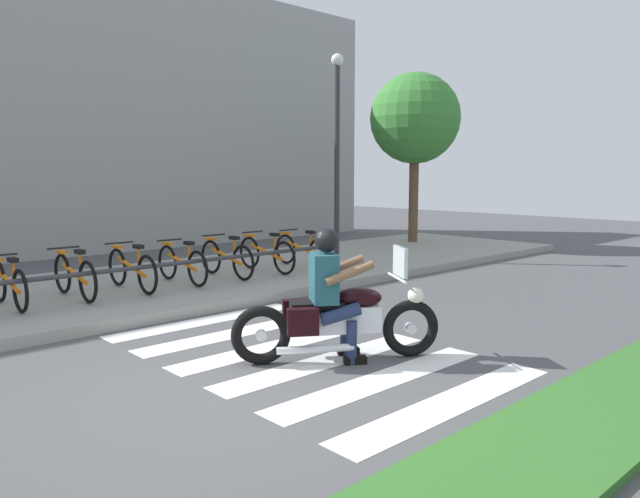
{
  "coord_description": "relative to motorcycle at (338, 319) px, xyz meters",
  "views": [
    {
      "loc": [
        -3.07,
        -4.5,
        2.0
      ],
      "look_at": [
        2.7,
        1.74,
        0.93
      ],
      "focal_mm": 33.45,
      "sensor_mm": 36.0,
      "label": 1
    }
  ],
  "objects": [
    {
      "name": "crosswalk_stripe_3",
      "position": [
        -0.13,
        0.86,
        -0.45
      ],
      "size": [
        2.8,
        0.4,
        0.01
      ],
      "primitive_type": "cube",
      "color": "white",
      "rests_on": "ground"
    },
    {
      "name": "bicycle_7",
      "position": [
        3.36,
        4.46,
        0.03
      ],
      "size": [
        0.48,
        1.62,
        0.74
      ],
      "color": "black",
      "rests_on": "sidewalk"
    },
    {
      "name": "motorcycle",
      "position": [
        0.0,
        0.0,
        0.0
      ],
      "size": [
        1.97,
        1.33,
        1.22
      ],
      "color": "black",
      "rests_on": "ground"
    },
    {
      "name": "rider",
      "position": [
        -0.06,
        0.05,
        0.37
      ],
      "size": [
        0.77,
        0.73,
        1.44
      ],
      "color": "#1E4C59",
      "rests_on": "ground"
    },
    {
      "name": "bicycle_6",
      "position": [
        2.47,
        4.46,
        0.04
      ],
      "size": [
        0.48,
        1.69,
        0.76
      ],
      "color": "black",
      "rests_on": "sidewalk"
    },
    {
      "name": "bicycle_5",
      "position": [
        1.57,
        4.46,
        0.04
      ],
      "size": [
        0.48,
        1.64,
        0.76
      ],
      "color": "black",
      "rests_on": "sidewalk"
    },
    {
      "name": "grass_median",
      "position": [
        -1.31,
        -2.57,
        -0.42
      ],
      "size": [
        24.0,
        1.1,
        0.08
      ],
      "primitive_type": "cube",
      "color": "#336B28",
      "rests_on": "ground"
    },
    {
      "name": "tree_near_rack",
      "position": [
        8.56,
        5.78,
        3.0
      ],
      "size": [
        2.42,
        2.42,
        4.69
      ],
      "color": "brown",
      "rests_on": "ground"
    },
    {
      "name": "bicycle_1",
      "position": [
        -2.02,
        4.46,
        0.03
      ],
      "size": [
        0.48,
        1.56,
        0.72
      ],
      "color": "black",
      "rests_on": "sidewalk"
    },
    {
      "name": "street_lamp",
      "position": [
        5.24,
        5.38,
        2.35
      ],
      "size": [
        0.28,
        0.28,
        4.67
      ],
      "color": "#2D2D33",
      "rests_on": "ground"
    },
    {
      "name": "crosswalk_stripe_4",
      "position": [
        -0.13,
        1.66,
        -0.45
      ],
      "size": [
        2.8,
        0.4,
        0.01
      ],
      "primitive_type": "cube",
      "color": "white",
      "rests_on": "ground"
    },
    {
      "name": "crosswalk_stripe_0",
      "position": [
        -0.13,
        -1.54,
        -0.45
      ],
      "size": [
        2.8,
        0.4,
        0.01
      ],
      "primitive_type": "cube",
      "color": "white",
      "rests_on": "ground"
    },
    {
      "name": "ground_plane",
      "position": [
        -1.31,
        0.06,
        -0.46
      ],
      "size": [
        48.0,
        48.0,
        0.0
      ],
      "primitive_type": "plane",
      "color": "#4C4C4F"
    },
    {
      "name": "bike_rack",
      "position": [
        0.22,
        3.9,
        0.12
      ],
      "size": [
        6.89,
        0.07,
        0.49
      ],
      "color": "#333338",
      "rests_on": "sidewalk"
    },
    {
      "name": "bicycle_4",
      "position": [
        0.67,
        4.46,
        0.03
      ],
      "size": [
        0.48,
        1.59,
        0.74
      ],
      "color": "black",
      "rests_on": "sidewalk"
    },
    {
      "name": "bicycle_2",
      "position": [
        -1.13,
        4.46,
        0.04
      ],
      "size": [
        0.48,
        1.6,
        0.75
      ],
      "color": "black",
      "rests_on": "sidewalk"
    },
    {
      "name": "crosswalk_stripe_5",
      "position": [
        -0.13,
        2.46,
        -0.45
      ],
      "size": [
        2.8,
        0.4,
        0.01
      ],
      "primitive_type": "cube",
      "color": "white",
      "rests_on": "ground"
    },
    {
      "name": "crosswalk_stripe_2",
      "position": [
        -0.13,
        0.06,
        -0.45
      ],
      "size": [
        2.8,
        0.4,
        0.01
      ],
      "primitive_type": "cube",
      "color": "white",
      "rests_on": "ground"
    },
    {
      "name": "sidewalk",
      "position": [
        -1.31,
        4.98,
        -0.38
      ],
      "size": [
        24.0,
        4.4,
        0.15
      ],
      "primitive_type": "cube",
      "color": "gray",
      "rests_on": "ground"
    },
    {
      "name": "crosswalk_stripe_1",
      "position": [
        -0.13,
        -0.74,
        -0.45
      ],
      "size": [
        2.8,
        0.4,
        0.01
      ],
      "primitive_type": "cube",
      "color": "white",
      "rests_on": "ground"
    },
    {
      "name": "bicycle_3",
      "position": [
        -0.23,
        4.46,
        0.04
      ],
      "size": [
        0.48,
        1.67,
        0.75
      ],
      "color": "black",
      "rests_on": "sidewalk"
    }
  ]
}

